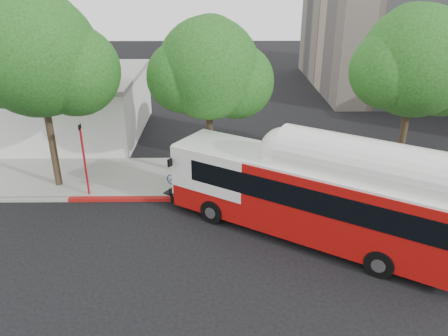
{
  "coord_description": "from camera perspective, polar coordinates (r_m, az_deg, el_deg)",
  "views": [
    {
      "loc": [
        -0.5,
        -15.36,
        10.37
      ],
      "look_at": [
        -0.28,
        3.0,
        2.15
      ],
      "focal_mm": 35.0,
      "sensor_mm": 36.0,
      "label": 1
    }
  ],
  "objects": [
    {
      "name": "signal_pole",
      "position": [
        22.4,
        -17.75,
        0.88
      ],
      "size": [
        0.11,
        0.36,
        3.83
      ],
      "color": "#B0121A",
      "rests_on": "ground"
    },
    {
      "name": "street_tree_left",
      "position": [
        22.72,
        -21.93,
        12.9
      ],
      "size": [
        6.67,
        5.8,
        9.74
      ],
      "color": "#2D2116",
      "rests_on": "ground"
    },
    {
      "name": "transit_bus",
      "position": [
        18.54,
        11.05,
        -3.88
      ],
      "size": [
        12.23,
        8.85,
        3.86
      ],
      "rotation": [
        0.0,
        0.0,
        -0.56
      ],
      "color": "#A90E0B",
      "rests_on": "ground"
    },
    {
      "name": "ground",
      "position": [
        18.54,
        1.0,
        -9.9
      ],
      "size": [
        120.0,
        120.0,
        0.0
      ],
      "primitive_type": "plane",
      "color": "black",
      "rests_on": "ground"
    },
    {
      "name": "sidewalk",
      "position": [
        24.16,
        0.58,
        -1.09
      ],
      "size": [
        60.0,
        5.0,
        0.15
      ],
      "primitive_type": "cube",
      "color": "gray",
      "rests_on": "ground"
    },
    {
      "name": "street_tree_mid",
      "position": [
        21.88,
        -0.92,
        12.35
      ],
      "size": [
        5.75,
        5.0,
        8.62
      ],
      "color": "#2D2116",
      "rests_on": "ground"
    },
    {
      "name": "red_curb_segment",
      "position": [
        21.98,
        -7.14,
        -4.0
      ],
      "size": [
        10.0,
        0.32,
        0.16
      ],
      "primitive_type": "cube",
      "color": "maroon",
      "rests_on": "ground"
    },
    {
      "name": "low_commercial_bldg",
      "position": [
        33.34,
        -24.76,
        7.64
      ],
      "size": [
        16.2,
        10.2,
        4.25
      ],
      "color": "silver",
      "rests_on": "ground"
    },
    {
      "name": "curb_strip",
      "position": [
        21.84,
        0.72,
        -4.0
      ],
      "size": [
        60.0,
        0.3,
        0.15
      ],
      "primitive_type": "cube",
      "color": "gray",
      "rests_on": "ground"
    },
    {
      "name": "street_tree_right",
      "position": [
        23.79,
        24.62,
        12.04
      ],
      "size": [
        6.21,
        5.4,
        9.18
      ],
      "color": "#2D2116",
      "rests_on": "ground"
    }
  ]
}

